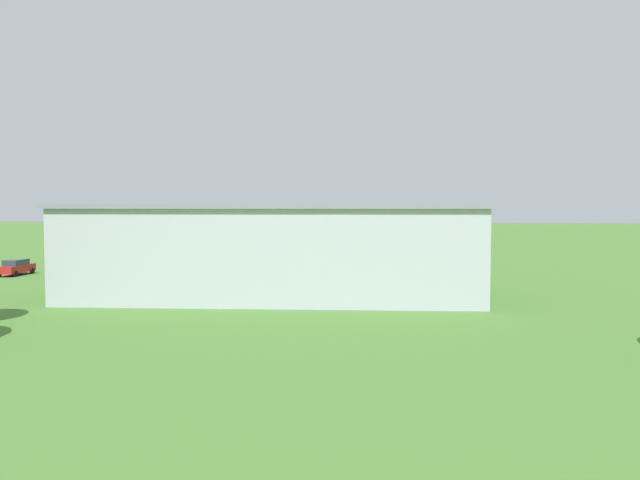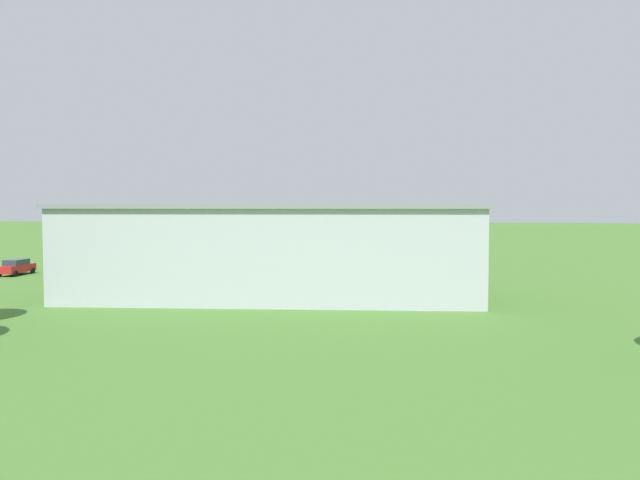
# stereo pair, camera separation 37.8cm
# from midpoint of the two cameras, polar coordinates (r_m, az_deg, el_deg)

# --- Properties ---
(ground_plane) EXTENTS (400.00, 400.00, 0.00)m
(ground_plane) POSITION_cam_midpoint_polar(r_m,az_deg,el_deg) (85.41, 2.25, -1.94)
(ground_plane) COLOR #47752D
(hangar) EXTENTS (33.30, 14.69, 7.55)m
(hangar) POSITION_cam_midpoint_polar(r_m,az_deg,el_deg) (52.42, -3.98, -0.94)
(hangar) COLOR #B7BCC6
(hangar) RESTS_ON ground_plane
(biplane) EXTENTS (8.53, 6.60, 3.69)m
(biplane) POSITION_cam_midpoint_polar(r_m,az_deg,el_deg) (88.47, 1.41, 1.34)
(biplane) COLOR silver
(car_black) EXTENTS (1.95, 4.45, 1.60)m
(car_black) POSITION_cam_midpoint_polar(r_m,az_deg,el_deg) (70.20, -15.20, -2.45)
(car_black) COLOR black
(car_black) RESTS_ON ground_plane
(car_white) EXTENTS (2.10, 4.46, 1.58)m
(car_white) POSITION_cam_midpoint_polar(r_m,az_deg,el_deg) (70.88, -20.55, -2.49)
(car_white) COLOR white
(car_white) RESTS_ON ground_plane
(car_red) EXTENTS (2.02, 4.68, 1.69)m
(car_red) POSITION_cam_midpoint_polar(r_m,az_deg,el_deg) (76.38, -25.04, -2.16)
(car_red) COLOR red
(car_red) RESTS_ON ground_plane
(person_watching_takeoff) EXTENTS (0.47, 0.47, 1.67)m
(person_watching_takeoff) POSITION_cam_midpoint_polar(r_m,az_deg,el_deg) (68.84, -11.87, -2.51)
(person_watching_takeoff) COLOR #B23333
(person_watching_takeoff) RESTS_ON ground_plane
(person_beside_truck) EXTENTS (0.53, 0.53, 1.71)m
(person_beside_truck) POSITION_cam_midpoint_polar(r_m,az_deg,el_deg) (66.93, 10.09, -2.63)
(person_beside_truck) COLOR orange
(person_beside_truck) RESTS_ON ground_plane
(windsock) EXTENTS (1.33, 1.43, 5.27)m
(windsock) POSITION_cam_midpoint_polar(r_m,az_deg,el_deg) (102.63, -9.36, 1.46)
(windsock) COLOR silver
(windsock) RESTS_ON ground_plane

